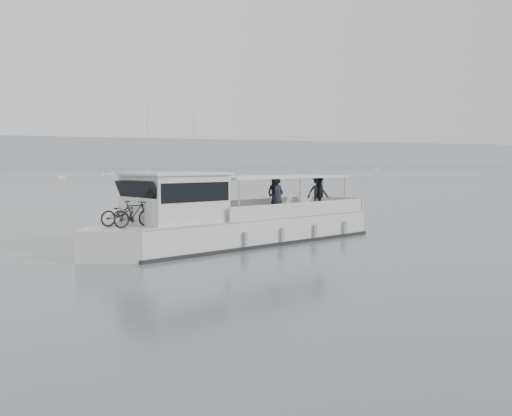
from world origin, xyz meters
name	(u,v)px	position (x,y,z in m)	size (l,w,h in m)	color
ground	(377,243)	(0.00, 0.00, 0.00)	(1400.00, 1400.00, 0.00)	#525A60
headland	(16,153)	(0.00, 560.00, 14.00)	(1400.00, 90.00, 28.00)	#939EA8
tour_boat	(224,222)	(-6.69, 2.31, 1.04)	(14.96, 7.69, 6.34)	silver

